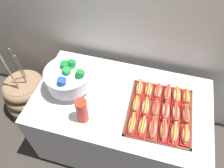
% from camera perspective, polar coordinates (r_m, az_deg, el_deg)
% --- Properties ---
extents(ground_plane, '(10.00, 10.00, 0.00)m').
position_cam_1_polar(ground_plane, '(2.38, 1.85, -14.52)').
color(ground_plane, '#38332D').
extents(back_wall, '(6.00, 0.10, 2.60)m').
position_cam_1_polar(back_wall, '(1.76, 7.68, 20.92)').
color(back_wall, silver).
rests_on(back_wall, ground_plane).
extents(buffet_table, '(1.42, 0.81, 0.75)m').
position_cam_1_polar(buffet_table, '(2.03, 2.13, -9.89)').
color(buffet_table, silver).
rests_on(buffet_table, ground_plane).
extents(floor_vase, '(0.51, 0.51, 0.95)m').
position_cam_1_polar(floor_vase, '(2.57, -21.15, -3.01)').
color(floor_vase, '#896B4C').
rests_on(floor_vase, ground_plane).
extents(serving_tray, '(0.50, 0.54, 0.01)m').
position_cam_1_polar(serving_tray, '(1.70, 12.43, -7.19)').
color(serving_tray, '#56331E').
rests_on(serving_tray, buffet_table).
extents(hot_dog_0, '(0.06, 0.18, 0.06)m').
position_cam_1_polar(hot_dog_0, '(1.59, 5.24, -10.35)').
color(hot_dog_0, '#B21414').
rests_on(hot_dog_0, serving_tray).
extents(hot_dog_1, '(0.07, 0.18, 0.06)m').
position_cam_1_polar(hot_dog_1, '(1.59, 7.95, -10.86)').
color(hot_dog_1, '#B21414').
rests_on(hot_dog_1, serving_tray).
extents(hot_dog_2, '(0.07, 0.19, 0.06)m').
position_cam_1_polar(hot_dog_2, '(1.59, 10.68, -11.28)').
color(hot_dog_2, red).
rests_on(hot_dog_2, serving_tray).
extents(hot_dog_3, '(0.07, 0.18, 0.06)m').
position_cam_1_polar(hot_dog_3, '(1.59, 13.39, -11.72)').
color(hot_dog_3, '#B21414').
rests_on(hot_dog_3, serving_tray).
extents(hot_dog_4, '(0.06, 0.18, 0.06)m').
position_cam_1_polar(hot_dog_4, '(1.60, 16.07, -12.17)').
color(hot_dog_4, red).
rests_on(hot_dog_4, serving_tray).
extents(hot_dog_5, '(0.07, 0.16, 0.06)m').
position_cam_1_polar(hot_dog_5, '(1.62, 18.74, -12.54)').
color(hot_dog_5, red).
rests_on(hot_dog_5, serving_tray).
extents(hot_dog_6, '(0.06, 0.16, 0.06)m').
position_cam_1_polar(hot_dog_6, '(1.67, 6.26, -5.46)').
color(hot_dog_6, red).
rests_on(hot_dog_6, serving_tray).
extents(hot_dog_7, '(0.07, 0.17, 0.06)m').
position_cam_1_polar(hot_dog_7, '(1.67, 8.79, -5.97)').
color(hot_dog_7, red).
rests_on(hot_dog_7, serving_tray).
extents(hot_dog_8, '(0.06, 0.15, 0.06)m').
position_cam_1_polar(hot_dog_8, '(1.68, 11.33, -6.44)').
color(hot_dog_8, red).
rests_on(hot_dog_8, serving_tray).
extents(hot_dog_9, '(0.07, 0.18, 0.06)m').
position_cam_1_polar(hot_dog_9, '(1.68, 13.88, -6.82)').
color(hot_dog_9, '#B21414').
rests_on(hot_dog_9, serving_tray).
extents(hot_dog_10, '(0.07, 0.17, 0.06)m').
position_cam_1_polar(hot_dog_10, '(1.69, 16.39, -7.26)').
color(hot_dog_10, red).
rests_on(hot_dog_10, serving_tray).
extents(hot_dog_11, '(0.07, 0.17, 0.06)m').
position_cam_1_polar(hot_dog_11, '(1.70, 18.89, -7.64)').
color(hot_dog_11, red).
rests_on(hot_dog_11, serving_tray).
extents(hot_dog_12, '(0.07, 0.18, 0.06)m').
position_cam_1_polar(hot_dog_12, '(1.77, 7.15, -1.15)').
color(hot_dog_12, '#B21414').
rests_on(hot_dog_12, serving_tray).
extents(hot_dog_13, '(0.07, 0.16, 0.06)m').
position_cam_1_polar(hot_dog_13, '(1.77, 9.53, -1.62)').
color(hot_dog_13, red).
rests_on(hot_dog_13, serving_tray).
extents(hot_dog_14, '(0.07, 0.16, 0.06)m').
position_cam_1_polar(hot_dog_14, '(1.77, 11.92, -2.03)').
color(hot_dog_14, '#B21414').
rests_on(hot_dog_14, serving_tray).
extents(hot_dog_15, '(0.06, 0.17, 0.06)m').
position_cam_1_polar(hot_dog_15, '(1.78, 14.32, -2.42)').
color(hot_dog_15, '#B21414').
rests_on(hot_dog_15, serving_tray).
extents(hot_dog_16, '(0.08, 0.18, 0.06)m').
position_cam_1_polar(hot_dog_16, '(1.79, 16.65, -2.90)').
color(hot_dog_16, '#B21414').
rests_on(hot_dog_16, serving_tray).
extents(hot_dog_17, '(0.07, 0.16, 0.06)m').
position_cam_1_polar(hot_dog_17, '(1.80, 18.98, -3.32)').
color(hot_dog_17, red).
rests_on(hot_dog_17, serving_tray).
extents(punch_bowl, '(0.36, 0.36, 0.26)m').
position_cam_1_polar(punch_bowl, '(1.72, -11.45, 1.81)').
color(punch_bowl, silver).
rests_on(punch_bowl, buffet_table).
extents(cup_stack, '(0.08, 0.08, 0.22)m').
position_cam_1_polar(cup_stack, '(1.56, -7.88, -7.00)').
color(cup_stack, red).
rests_on(cup_stack, buffet_table).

